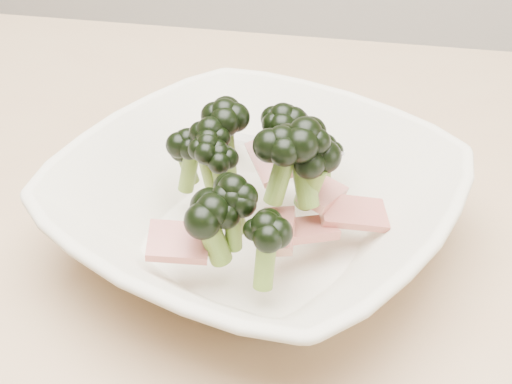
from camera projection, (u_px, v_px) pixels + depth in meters
dining_table at (176, 312)px, 0.65m from camera, size 1.20×0.80×0.75m
broccoli_dish at (256, 202)px, 0.55m from camera, size 0.39×0.39×0.13m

